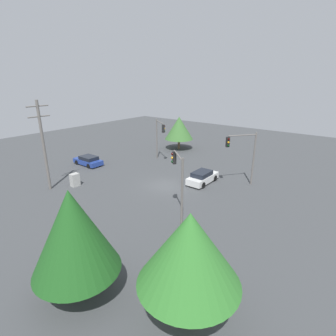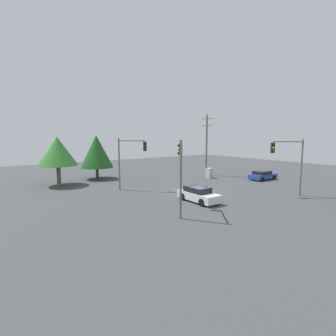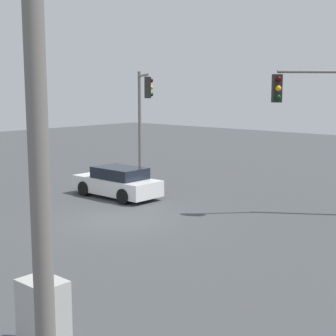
{
  "view_description": "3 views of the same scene",
  "coord_description": "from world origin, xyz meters",
  "px_view_note": "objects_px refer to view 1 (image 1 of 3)",
  "views": [
    {
      "loc": [
        20.94,
        16.69,
        11.29
      ],
      "look_at": [
        -0.21,
        0.24,
        2.05
      ],
      "focal_mm": 28.0,
      "sensor_mm": 36.0,
      "label": 1
    },
    {
      "loc": [
        -21.18,
        19.17,
        6.25
      ],
      "look_at": [
        2.08,
        2.55,
        2.63
      ],
      "focal_mm": 28.0,
      "sensor_mm": 36.0,
      "label": 2
    },
    {
      "loc": [
        14.05,
        -13.07,
        5.0
      ],
      "look_at": [
        1.67,
        0.84,
        2.1
      ],
      "focal_mm": 55.0,
      "sensor_mm": 36.0,
      "label": 3
    }
  ],
  "objects_px": {
    "sedan_white": "(202,177)",
    "electrical_cabinet": "(75,180)",
    "traffic_signal_aux": "(243,150)",
    "sedan_blue": "(88,161)",
    "traffic_signal_cross": "(178,176)",
    "traffic_signal_main": "(159,133)"
  },
  "relations": [
    {
      "from": "sedan_blue",
      "to": "electrical_cabinet",
      "type": "height_order",
      "value": "electrical_cabinet"
    },
    {
      "from": "sedan_white",
      "to": "sedan_blue",
      "type": "xyz_separation_m",
      "value": [
        3.94,
        -15.69,
        -0.07
      ]
    },
    {
      "from": "sedan_white",
      "to": "traffic_signal_cross",
      "type": "distance_m",
      "value": 9.53
    },
    {
      "from": "sedan_white",
      "to": "electrical_cabinet",
      "type": "bearing_deg",
      "value": -138.46
    },
    {
      "from": "traffic_signal_cross",
      "to": "traffic_signal_aux",
      "type": "bearing_deg",
      "value": -53.27
    },
    {
      "from": "sedan_blue",
      "to": "electrical_cabinet",
      "type": "xyz_separation_m",
      "value": [
        5.44,
        5.1,
        0.1
      ]
    },
    {
      "from": "sedan_blue",
      "to": "electrical_cabinet",
      "type": "relative_size",
      "value": 2.99
    },
    {
      "from": "electrical_cabinet",
      "to": "sedan_white",
      "type": "bearing_deg",
      "value": 131.54
    },
    {
      "from": "sedan_blue",
      "to": "traffic_signal_aux",
      "type": "relative_size",
      "value": 0.72
    },
    {
      "from": "sedan_white",
      "to": "traffic_signal_cross",
      "type": "xyz_separation_m",
      "value": [
        8.51,
        2.73,
        3.31
      ]
    },
    {
      "from": "electrical_cabinet",
      "to": "traffic_signal_cross",
      "type": "bearing_deg",
      "value": 93.75
    },
    {
      "from": "sedan_white",
      "to": "traffic_signal_aux",
      "type": "distance_m",
      "value": 5.35
    },
    {
      "from": "sedan_white",
      "to": "traffic_signal_aux",
      "type": "relative_size",
      "value": 0.73
    },
    {
      "from": "electrical_cabinet",
      "to": "traffic_signal_main",
      "type": "bearing_deg",
      "value": 173.79
    },
    {
      "from": "sedan_blue",
      "to": "traffic_signal_aux",
      "type": "bearing_deg",
      "value": -73.14
    },
    {
      "from": "sedan_white",
      "to": "traffic_signal_aux",
      "type": "bearing_deg",
      "value": 27.6
    },
    {
      "from": "traffic_signal_aux",
      "to": "traffic_signal_cross",
      "type": "bearing_deg",
      "value": 32.75
    },
    {
      "from": "sedan_blue",
      "to": "traffic_signal_cross",
      "type": "xyz_separation_m",
      "value": [
        4.57,
        18.41,
        3.38
      ]
    },
    {
      "from": "traffic_signal_main",
      "to": "sedan_blue",
      "type": "bearing_deg",
      "value": -97.56
    },
    {
      "from": "sedan_blue",
      "to": "sedan_white",
      "type": "bearing_deg",
      "value": -75.9
    },
    {
      "from": "sedan_blue",
      "to": "traffic_signal_aux",
      "type": "height_order",
      "value": "traffic_signal_aux"
    },
    {
      "from": "sedan_white",
      "to": "electrical_cabinet",
      "type": "xyz_separation_m",
      "value": [
        9.38,
        -10.59,
        0.03
      ]
    }
  ]
}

